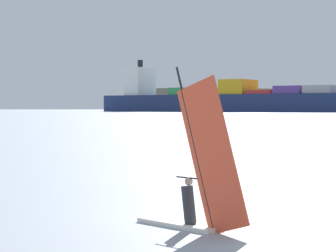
% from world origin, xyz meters
% --- Properties ---
extents(ground_plane, '(4000.00, 4000.00, 0.00)m').
position_xyz_m(ground_plane, '(0.00, 0.00, 0.00)').
color(ground_plane, '#9EA8B2').
extents(windsurfer, '(2.20, 3.39, 4.40)m').
position_xyz_m(windsurfer, '(-2.19, -0.09, 1.07)').
color(windsurfer, white).
rests_on(windsurfer, ground_plane).
extents(cargo_ship, '(157.73, 163.05, 39.55)m').
position_xyz_m(cargo_ship, '(149.97, 426.30, 8.87)').
color(cargo_ship, navy).
rests_on(cargo_ship, ground_plane).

